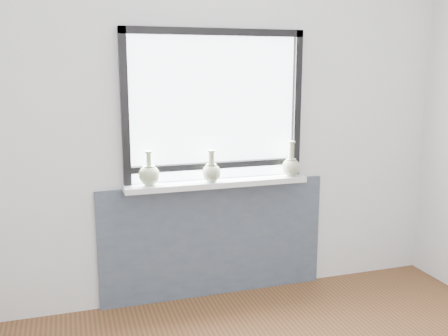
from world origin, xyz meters
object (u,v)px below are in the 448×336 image
object	(u,v)px
windowsill	(217,183)
vase_a	(149,174)
vase_c	(291,166)
vase_b	(211,171)

from	to	relation	value
windowsill	vase_a	world-z (taller)	vase_a
windowsill	vase_c	world-z (taller)	vase_c
windowsill	vase_a	size ratio (longest dim) A/B	5.61
windowsill	vase_a	distance (m)	0.49
vase_c	vase_b	bearing A→B (deg)	-179.60
vase_a	vase_c	world-z (taller)	vase_c
vase_c	windowsill	bearing A→B (deg)	177.51
vase_a	windowsill	bearing A→B (deg)	0.34
windowsill	vase_c	distance (m)	0.57
vase_a	vase_b	size ratio (longest dim) A/B	1.05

